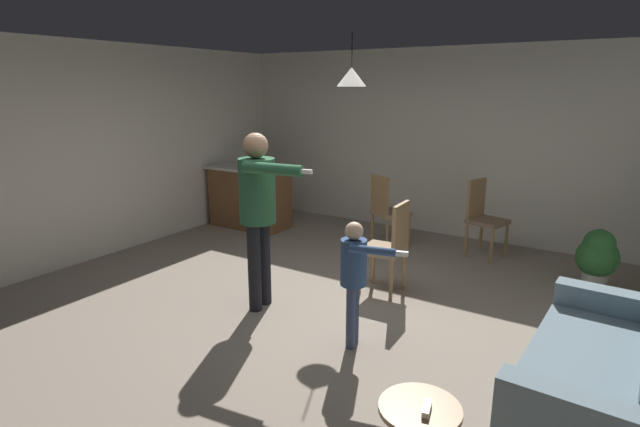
# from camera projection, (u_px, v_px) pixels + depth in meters

# --- Properties ---
(ground) EXTENTS (7.68, 7.68, 0.00)m
(ground) POSITION_uv_depth(u_px,v_px,m) (313.00, 305.00, 4.99)
(ground) COLOR gray
(wall_back) EXTENTS (6.40, 0.10, 2.70)m
(wall_back) POSITION_uv_depth(u_px,v_px,m) (432.00, 143.00, 7.27)
(wall_back) COLOR silver
(wall_back) RESTS_ON ground
(wall_left) EXTENTS (0.10, 6.40, 2.70)m
(wall_left) POSITION_uv_depth(u_px,v_px,m) (105.00, 151.00, 6.32)
(wall_left) COLOR silver
(wall_left) RESTS_ON ground
(couch_floral) EXTENTS (0.94, 1.84, 1.00)m
(couch_floral) POSITION_uv_depth(u_px,v_px,m) (608.00, 378.00, 3.17)
(couch_floral) COLOR slate
(couch_floral) RESTS_ON ground
(kitchen_counter) EXTENTS (1.26, 0.66, 0.95)m
(kitchen_counter) POSITION_uv_depth(u_px,v_px,m) (250.00, 197.00, 7.72)
(kitchen_counter) COLOR brown
(kitchen_counter) RESTS_ON ground
(person_adult) EXTENTS (0.88, 0.50, 1.74)m
(person_adult) POSITION_uv_depth(u_px,v_px,m) (259.00, 202.00, 4.70)
(person_adult) COLOR black
(person_adult) RESTS_ON ground
(person_child) EXTENTS (0.59, 0.31, 1.09)m
(person_child) POSITION_uv_depth(u_px,v_px,m) (355.00, 270.00, 4.07)
(person_child) COLOR #384260
(person_child) RESTS_ON ground
(dining_chair_by_counter) EXTENTS (0.52, 0.52, 1.00)m
(dining_chair_by_counter) POSITION_uv_depth(u_px,v_px,m) (483.00, 215.00, 6.35)
(dining_chair_by_counter) COLOR #99754C
(dining_chair_by_counter) RESTS_ON ground
(dining_chair_near_wall) EXTENTS (0.44, 0.44, 1.00)m
(dining_chair_near_wall) POSITION_uv_depth(u_px,v_px,m) (389.00, 244.00, 5.17)
(dining_chair_near_wall) COLOR #99754C
(dining_chair_near_wall) RESTS_ON ground
(dining_chair_centre_back) EXTENTS (0.57, 0.57, 1.00)m
(dining_chair_centre_back) POSITION_uv_depth(u_px,v_px,m) (387.00, 208.00, 6.69)
(dining_chair_centre_back) COLOR #99754C
(dining_chair_centre_back) RESTS_ON ground
(potted_plant_corner) EXTENTS (0.44, 0.44, 0.67)m
(potted_plant_corner) POSITION_uv_depth(u_px,v_px,m) (598.00, 256.00, 5.34)
(potted_plant_corner) COLOR #B7B2AD
(potted_plant_corner) RESTS_ON ground
(spare_remote_on_table) EXTENTS (0.06, 0.13, 0.04)m
(spare_remote_on_table) POSITION_uv_depth(u_px,v_px,m) (427.00, 409.00, 2.55)
(spare_remote_on_table) COLOR white
(spare_remote_on_table) RESTS_ON side_table_by_couch
(ceiling_light_pendant) EXTENTS (0.32, 0.32, 0.55)m
(ceiling_light_pendant) POSITION_uv_depth(u_px,v_px,m) (352.00, 77.00, 5.24)
(ceiling_light_pendant) COLOR silver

